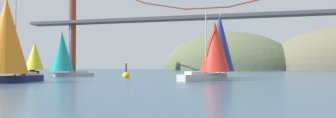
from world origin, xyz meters
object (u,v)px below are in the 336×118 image
sailboat_navy_sail (220,45)px  sailboat_scarlet_sail (213,49)px  sailboat_orange_sail (7,38)px  channel_buoy (126,75)px  sailboat_teal_sail (63,52)px  sailboat_yellow_sail (34,57)px

sailboat_navy_sail → sailboat_scarlet_sail: (-0.11, -7.25, -0.93)m
sailboat_navy_sail → sailboat_orange_sail: (-20.25, -18.27, -0.12)m
sailboat_navy_sail → sailboat_scarlet_sail: 7.32m
channel_buoy → sailboat_scarlet_sail: bearing=-23.6°
sailboat_scarlet_sail → sailboat_teal_sail: sailboat_teal_sail is taller
sailboat_teal_sail → channel_buoy: size_ratio=3.28×
sailboat_orange_sail → channel_buoy: (6.25, 17.09, -4.29)m
sailboat_yellow_sail → sailboat_navy_sail: bearing=-23.7°
sailboat_teal_sail → channel_buoy: bearing=-13.0°
sailboat_orange_sail → sailboat_yellow_sail: (-27.25, 39.16, -0.55)m
sailboat_teal_sail → channel_buoy: 13.79m
sailboat_orange_sail → channel_buoy: size_ratio=3.63×
sailboat_scarlet_sail → sailboat_teal_sail: bearing=161.3°
sailboat_yellow_sail → sailboat_orange_sail: bearing=-55.2°
sailboat_navy_sail → channel_buoy: bearing=-175.2°
sailboat_navy_sail → sailboat_teal_sail: (-26.93, 1.81, -0.67)m
sailboat_yellow_sail → channel_buoy: bearing=-33.4°
sailboat_yellow_sail → channel_buoy: (33.50, -22.07, -3.74)m
sailboat_navy_sail → channel_buoy: size_ratio=3.78×
sailboat_yellow_sail → sailboat_teal_sail: bearing=-42.8°
sailboat_orange_sail → channel_buoy: sailboat_orange_sail is taller
sailboat_scarlet_sail → channel_buoy: 15.55m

